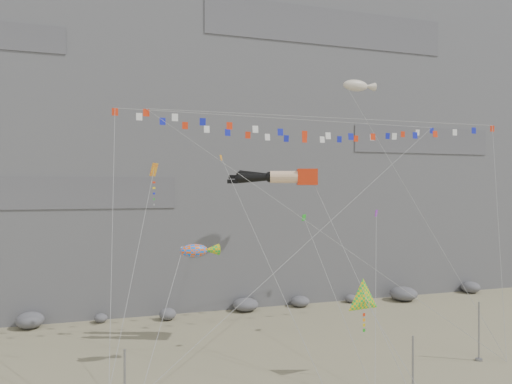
# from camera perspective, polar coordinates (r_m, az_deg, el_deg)

# --- Properties ---
(ground) EXTENTS (120.00, 120.00, 0.00)m
(ground) POSITION_cam_1_polar(r_m,az_deg,el_deg) (36.64, 7.09, -19.39)
(ground) COLOR gray
(ground) RESTS_ON ground
(cliff) EXTENTS (80.00, 28.00, 50.00)m
(cliff) POSITION_cam_1_polar(r_m,az_deg,el_deg) (66.06, -5.11, 11.39)
(cliff) COLOR slate
(cliff) RESTS_ON ground
(talus_boulders) EXTENTS (60.00, 3.00, 1.20)m
(talus_boulders) POSITION_cam_1_polar(r_m,az_deg,el_deg) (51.73, -1.20, -12.79)
(talus_boulders) COLOR slate
(talus_boulders) RESTS_ON ground
(anchor_pole_center) EXTENTS (0.12, 0.12, 3.99)m
(anchor_pole_center) POSITION_cam_1_polar(r_m,az_deg,el_deg) (31.52, 17.49, -18.91)
(anchor_pole_center) COLOR gray
(anchor_pole_center) RESTS_ON ground
(anchor_pole_right) EXTENTS (0.12, 0.12, 4.25)m
(anchor_pole_right) POSITION_cam_1_polar(r_m,az_deg,el_deg) (40.57, 24.12, -14.32)
(anchor_pole_right) COLOR gray
(anchor_pole_right) RESTS_ON ground
(legs_kite) EXTENTS (7.11, 16.30, 18.81)m
(legs_kite) POSITION_cam_1_polar(r_m,az_deg,el_deg) (38.86, 3.03, 1.70)
(legs_kite) COLOR red
(legs_kite) RESTS_ON ground
(flag_banner_upper) EXTENTS (30.63, 13.72, 27.01)m
(flag_banner_upper) POSITION_cam_1_polar(r_m,az_deg,el_deg) (42.89, 4.52, 8.26)
(flag_banner_upper) COLOR red
(flag_banner_upper) RESTS_ON ground
(flag_banner_lower) EXTENTS (30.95, 8.62, 21.84)m
(flag_banner_lower) POSITION_cam_1_polar(r_m,az_deg,el_deg) (41.59, 9.56, 8.30)
(flag_banner_lower) COLOR red
(flag_banner_lower) RESTS_ON ground
(harlequin_kite) EXTENTS (4.69, 9.30, 16.36)m
(harlequin_kite) POSITION_cam_1_polar(r_m,az_deg,el_deg) (34.59, -11.60, 2.44)
(harlequin_kite) COLOR red
(harlequin_kite) RESTS_ON ground
(fish_windsock) EXTENTS (6.47, 8.09, 11.93)m
(fish_windsock) POSITION_cam_1_polar(r_m,az_deg,el_deg) (34.71, -7.13, -6.69)
(fish_windsock) COLOR #FF5B0D
(fish_windsock) RESTS_ON ground
(delta_kite) EXTENTS (2.74, 6.91, 8.25)m
(delta_kite) POSITION_cam_1_polar(r_m,az_deg,el_deg) (33.86, 12.28, -11.90)
(delta_kite) COLOR #EDB40C
(delta_kite) RESTS_ON ground
(blimp_windsock) EXTENTS (7.21, 13.44, 25.84)m
(blimp_windsock) POSITION_cam_1_polar(r_m,az_deg,el_deg) (48.29, 11.34, 11.78)
(blimp_windsock) COLOR beige
(blimp_windsock) RESTS_ON ground
(small_kite_a) EXTENTS (4.00, 12.66, 19.39)m
(small_kite_a) POSITION_cam_1_polar(r_m,az_deg,el_deg) (38.73, -3.72, 3.29)
(small_kite_a) COLOR orange
(small_kite_a) RESTS_ON ground
(small_kite_b) EXTENTS (7.21, 11.05, 15.98)m
(small_kite_b) POSITION_cam_1_polar(r_m,az_deg,el_deg) (42.20, 13.58, -2.56)
(small_kite_b) COLOR purple
(small_kite_b) RESTS_ON ground
(small_kite_c) EXTENTS (1.23, 9.63, 13.64)m
(small_kite_c) POSITION_cam_1_polar(r_m,az_deg,el_deg) (36.91, 5.62, -3.26)
(small_kite_c) COLOR #19A31B
(small_kite_c) RESTS_ON ground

